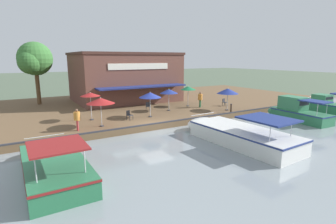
% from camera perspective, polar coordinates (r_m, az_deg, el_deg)
% --- Properties ---
extents(ground_plane, '(220.00, 220.00, 0.00)m').
position_cam_1_polar(ground_plane, '(22.43, -2.67, -4.18)').
color(ground_plane, '#4C5B47').
extents(quay_deck, '(22.00, 56.00, 0.60)m').
position_cam_1_polar(quay_deck, '(32.24, -11.96, 1.00)').
color(quay_deck, brown).
rests_on(quay_deck, ground).
extents(quay_edge_fender, '(0.20, 50.40, 0.10)m').
position_cam_1_polar(quay_edge_fender, '(22.35, -2.80, -2.51)').
color(quay_edge_fender, '#2D2D33').
rests_on(quay_edge_fender, quay_deck).
extents(waterfront_restaurant, '(11.22, 12.77, 6.21)m').
position_cam_1_polar(waterfront_restaurant, '(35.28, -9.39, 7.58)').
color(waterfront_restaurant, brown).
rests_on(waterfront_restaurant, quay_deck).
extents(patio_umbrella_mid_patio_right, '(1.75, 1.75, 2.54)m').
position_cam_1_polar(patio_umbrella_mid_patio_right, '(24.41, -16.57, 3.67)').
color(patio_umbrella_mid_patio_right, '#B7B7B7').
rests_on(patio_umbrella_mid_patio_right, quay_deck).
extents(patio_umbrella_near_quay_edge, '(2.28, 2.28, 2.41)m').
position_cam_1_polar(patio_umbrella_near_quay_edge, '(21.85, -14.47, 2.39)').
color(patio_umbrella_near_quay_edge, '#B7B7B7').
rests_on(patio_umbrella_near_quay_edge, quay_deck).
extents(patio_umbrella_far_corner, '(2.28, 2.28, 2.41)m').
position_cam_1_polar(patio_umbrella_far_corner, '(28.66, 12.88, 4.49)').
color(patio_umbrella_far_corner, '#B7B7B7').
rests_on(patio_umbrella_far_corner, quay_deck).
extents(patio_umbrella_mid_patio_left, '(1.90, 1.90, 2.36)m').
position_cam_1_polar(patio_umbrella_mid_patio_left, '(27.72, 0.18, 4.54)').
color(patio_umbrella_mid_patio_left, '#B7B7B7').
rests_on(patio_umbrella_mid_patio_left, quay_deck).
extents(patio_umbrella_back_row, '(2.12, 2.12, 2.40)m').
position_cam_1_polar(patio_umbrella_back_row, '(24.75, -3.93, 3.72)').
color(patio_umbrella_back_row, '#B7B7B7').
rests_on(patio_umbrella_back_row, quay_deck).
extents(patio_umbrella_by_entrance, '(1.80, 1.80, 2.38)m').
position_cam_1_polar(patio_umbrella_by_entrance, '(30.45, 4.40, 5.22)').
color(patio_umbrella_by_entrance, '#B7B7B7').
rests_on(patio_umbrella_by_entrance, quay_deck).
extents(cafe_chair_facing_river, '(0.58, 0.58, 0.85)m').
position_cam_1_polar(cafe_chair_facing_river, '(24.05, -8.46, -0.56)').
color(cafe_chair_facing_river, '#2D2D33').
rests_on(cafe_chair_facing_river, quay_deck).
extents(cafe_chair_mid_patio, '(0.52, 0.52, 0.85)m').
position_cam_1_polar(cafe_chair_mid_patio, '(31.49, 12.18, 2.18)').
color(cafe_chair_mid_patio, '#2D2D33').
rests_on(cafe_chair_mid_patio, quay_deck).
extents(cafe_chair_back_row_seat, '(0.58, 0.58, 0.85)m').
position_cam_1_polar(cafe_chair_back_row_seat, '(28.32, -4.38, 1.37)').
color(cafe_chair_back_row_seat, '#2D2D33').
rests_on(cafe_chair_back_row_seat, quay_deck).
extents(person_near_entrance, '(0.50, 0.50, 1.76)m').
position_cam_1_polar(person_near_entrance, '(30.00, 7.02, 3.12)').
color(person_near_entrance, '#337547').
rests_on(person_near_entrance, quay_deck).
extents(person_mid_patio, '(0.48, 0.48, 1.71)m').
position_cam_1_polar(person_mid_patio, '(21.27, -19.21, -1.05)').
color(person_mid_patio, '#B23338').
rests_on(person_mid_patio, quay_deck).
extents(motorboat_nearest_quay, '(9.66, 3.58, 2.27)m').
position_cam_1_polar(motorboat_nearest_quay, '(19.96, 14.14, -4.41)').
color(motorboat_nearest_quay, silver).
rests_on(motorboat_nearest_quay, river_water).
extents(motorboat_second_along, '(6.57, 2.31, 2.30)m').
position_cam_1_polar(motorboat_second_along, '(28.85, 25.89, 0.07)').
color(motorboat_second_along, '#287047').
rests_on(motorboat_second_along, river_water).
extents(motorboat_far_downstream, '(7.89, 2.90, 2.24)m').
position_cam_1_polar(motorboat_far_downstream, '(15.46, -23.82, -10.12)').
color(motorboat_far_downstream, '#287047').
rests_on(motorboat_far_downstream, river_water).
extents(motorboat_outer_channel, '(5.95, 2.26, 2.38)m').
position_cam_1_polar(motorboat_outer_channel, '(34.33, 30.78, 1.14)').
color(motorboat_outer_channel, '#287047').
rests_on(motorboat_outer_channel, river_water).
extents(mooring_post, '(0.22, 0.22, 0.91)m').
position_cam_1_polar(mooring_post, '(27.72, 13.56, 0.82)').
color(mooring_post, '#473323').
rests_on(mooring_post, quay_deck).
extents(tree_downstream_bank, '(4.15, 3.95, 7.43)m').
position_cam_1_polar(tree_downstream_bank, '(35.10, -27.16, 10.07)').
color(tree_downstream_bank, brown).
rests_on(tree_downstream_bank, quay_deck).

